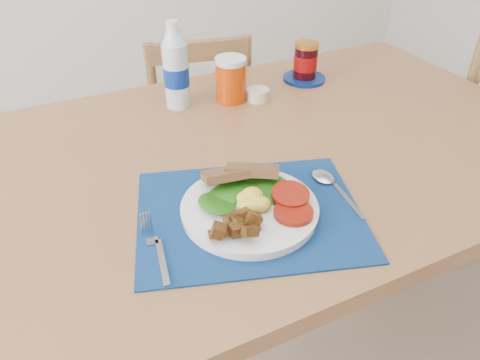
# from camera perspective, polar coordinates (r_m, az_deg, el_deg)

# --- Properties ---
(table) EXTENTS (1.40, 0.90, 0.75)m
(table) POSITION_cam_1_polar(r_m,az_deg,el_deg) (1.14, 3.91, 0.80)
(table) COLOR brown
(table) RESTS_ON ground
(chair_far) EXTENTS (0.44, 0.42, 1.00)m
(chair_far) POSITION_cam_1_polar(r_m,az_deg,el_deg) (1.73, -5.13, 7.99)
(chair_far) COLOR brown
(chair_far) RESTS_ON ground
(placemat) EXTENTS (0.49, 0.43, 0.00)m
(placemat) POSITION_cam_1_polar(r_m,az_deg,el_deg) (0.88, 1.15, -4.14)
(placemat) COLOR #041132
(placemat) RESTS_ON table
(breakfast_plate) EXTENTS (0.25, 0.25, 0.06)m
(breakfast_plate) POSITION_cam_1_polar(r_m,az_deg,el_deg) (0.86, 0.98, -3.36)
(breakfast_plate) COLOR silver
(breakfast_plate) RESTS_ON placemat
(fork) EXTENTS (0.03, 0.15, 0.00)m
(fork) POSITION_cam_1_polar(r_m,az_deg,el_deg) (0.81, -10.22, -8.23)
(fork) COLOR #B2B5BA
(fork) RESTS_ON placemat
(spoon) EXTENTS (0.04, 0.17, 0.01)m
(spoon) POSITION_cam_1_polar(r_m,az_deg,el_deg) (0.96, 10.99, -0.55)
(spoon) COLOR #B2B5BA
(spoon) RESTS_ON placemat
(water_bottle) EXTENTS (0.07, 0.07, 0.22)m
(water_bottle) POSITION_cam_1_polar(r_m,az_deg,el_deg) (1.23, -7.81, 13.10)
(water_bottle) COLOR #ADBFCC
(water_bottle) RESTS_ON table
(juice_glass) EXTENTS (0.08, 0.08, 0.11)m
(juice_glass) POSITION_cam_1_polar(r_m,az_deg,el_deg) (1.27, -1.12, 12.01)
(juice_glass) COLOR #B23404
(juice_glass) RESTS_ON table
(ramekin) EXTENTS (0.06, 0.06, 0.03)m
(ramekin) POSITION_cam_1_polar(r_m,az_deg,el_deg) (1.29, 2.21, 10.36)
(ramekin) COLOR #C6AD91
(ramekin) RESTS_ON table
(jam_on_saucer) EXTENTS (0.12, 0.12, 0.11)m
(jam_on_saucer) POSITION_cam_1_polar(r_m,az_deg,el_deg) (1.41, 7.97, 13.83)
(jam_on_saucer) COLOR navy
(jam_on_saucer) RESTS_ON table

